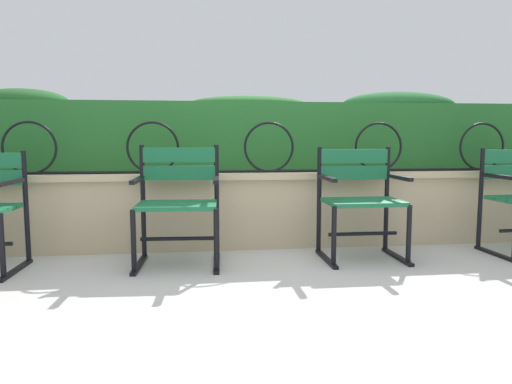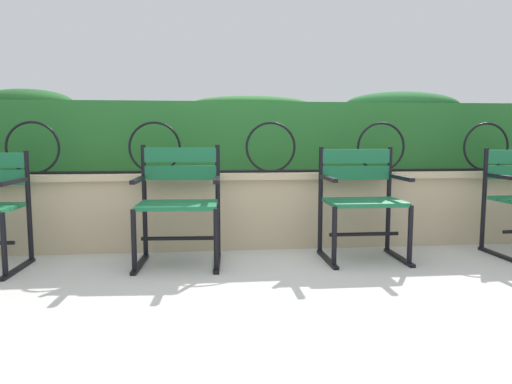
# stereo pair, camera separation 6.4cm
# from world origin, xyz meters

# --- Properties ---
(ground_plane) EXTENTS (60.00, 60.00, 0.00)m
(ground_plane) POSITION_xyz_m (0.00, 0.00, 0.00)
(ground_plane) COLOR #B7B5AF
(stone_wall) EXTENTS (6.69, 0.41, 0.63)m
(stone_wall) POSITION_xyz_m (0.00, 0.91, 0.32)
(stone_wall) COLOR tan
(stone_wall) RESTS_ON ground
(iron_arch_fence) EXTENTS (6.16, 0.02, 0.42)m
(iron_arch_fence) POSITION_xyz_m (-0.23, 0.84, 0.81)
(iron_arch_fence) COLOR black
(iron_arch_fence) RESTS_ON stone_wall
(hedge_row) EXTENTS (6.56, 0.66, 0.73)m
(hedge_row) POSITION_xyz_m (0.02, 1.42, 0.97)
(hedge_row) COLOR #236028
(hedge_row) RESTS_ON stone_wall
(park_chair_centre_left) EXTENTS (0.63, 0.55, 0.86)m
(park_chair_centre_left) POSITION_xyz_m (-0.54, 0.39, 0.46)
(park_chair_centre_left) COLOR #19663D
(park_chair_centre_left) RESTS_ON ground
(park_chair_centre_right) EXTENTS (0.60, 0.52, 0.85)m
(park_chair_centre_right) POSITION_xyz_m (0.84, 0.40, 0.46)
(park_chair_centre_right) COLOR #19663D
(park_chair_centre_right) RESTS_ON ground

